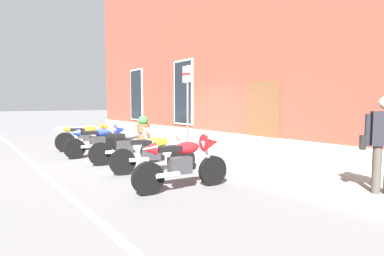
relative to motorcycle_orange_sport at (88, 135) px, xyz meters
name	(u,v)px	position (x,y,z in m)	size (l,w,h in m)	color
ground_plane	(160,159)	(2.97, 1.15, -0.55)	(140.00, 140.00, 0.00)	#4C4C4F
sidewalk	(191,153)	(2.97, 2.31, -0.47)	(26.10, 2.32, 0.15)	slate
lane_stripe	(44,174)	(2.97, -2.05, -0.54)	(26.10, 0.12, 0.01)	silver
brick_pub_facade	(287,39)	(2.97, 7.21, 3.74)	(20.10, 7.58, 8.59)	brown
motorcycle_orange_sport	(88,135)	(0.00, 0.00, 0.00)	(0.72, 2.02, 0.99)	black
motorcycle_blue_sport	(102,139)	(1.47, -0.06, 0.01)	(0.62, 2.10, 1.00)	black
motorcycle_grey_naked	(127,146)	(3.06, 0.06, -0.06)	(0.82, 1.96, 0.98)	black
motorcycle_yellow_naked	(154,153)	(4.47, 0.10, -0.07)	(0.90, 1.97, 0.93)	black
motorcycle_red_sport	(186,160)	(6.06, -0.11, 0.03)	(0.62, 1.99, 1.06)	black
pedestrian_dark_jacket	(384,140)	(8.67, 2.04, 0.52)	(0.56, 0.48, 1.63)	#38332D
parking_sign	(187,98)	(3.90, 1.50, 1.26)	(0.36, 0.07, 2.57)	#4C4C51
barrel_planter	(143,129)	(-0.34, 2.36, 0.06)	(0.56, 0.56, 1.02)	brown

